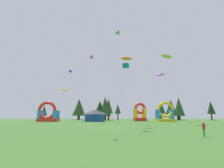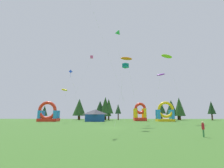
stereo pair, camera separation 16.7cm
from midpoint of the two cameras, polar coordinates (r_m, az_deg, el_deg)
ground_plane at (r=33.38m, az=-0.19°, el=-13.88°), size 120.00×120.00×0.00m
kite_pink_box at (r=60.79m, az=-6.48°, el=8.55°), size 8.99×1.02×21.82m
kite_purple_parafoil at (r=52.30m, az=15.44°, el=2.90°), size 4.07×1.71×13.97m
kite_orange_parafoil at (r=41.67m, az=4.73°, el=8.11°), size 4.46×1.81×15.59m
kite_yellow_parafoil at (r=56.51m, az=-14.94°, el=-1.82°), size 4.56×3.55×10.46m
kite_teal_box at (r=33.51m, az=4.49°, el=5.88°), size 2.83×3.14×11.83m
kite_green_delta at (r=57.09m, az=1.71°, el=16.03°), size 3.41×10.36×28.02m
kite_lime_parafoil at (r=54.06m, az=17.21°, el=8.48°), size 7.31×2.86×19.62m
kite_blue_diamond at (r=62.17m, az=-13.03°, el=3.65°), size 5.03×2.19×17.12m
person_near_camera at (r=22.55m, az=27.34°, el=-12.33°), size 0.34×0.34×1.71m
inflatable_yellow_castle at (r=67.11m, az=9.01°, el=-9.49°), size 4.43×4.50×6.59m
inflatable_orange_dome at (r=64.04m, az=16.78°, el=-9.20°), size 5.74×3.96×6.69m
inflatable_blue_arch at (r=64.84m, az=-19.72°, el=-9.18°), size 6.50×4.60×6.77m
festival_tent at (r=61.13m, az=-5.35°, el=-9.98°), size 6.25×4.13×4.04m
tree_row_0 at (r=83.44m, az=-20.76°, el=-7.98°), size 2.65×2.65×6.19m
tree_row_1 at (r=78.73m, az=-10.37°, el=-7.34°), size 5.62×5.62×8.97m
tree_row_2 at (r=74.76m, az=-3.76°, el=-7.55°), size 4.39×4.39×7.94m
tree_row_3 at (r=74.24m, az=-2.08°, el=-7.21°), size 4.85×4.85×9.54m
tree_row_4 at (r=74.03m, az=-1.00°, el=-7.14°), size 3.70×3.70×8.73m
tree_row_5 at (r=77.98m, az=2.04°, el=-8.02°), size 2.66×2.66×6.73m
tree_row_6 at (r=77.84m, az=15.59°, el=-7.39°), size 3.55×3.55×7.45m
tree_row_7 at (r=80.37m, az=18.48°, el=-7.12°), size 4.78×4.78×8.40m
tree_row_8 at (r=79.47m, az=20.79°, el=-6.80°), size 4.57×4.57×9.35m
tree_row_9 at (r=83.33m, az=20.39°, el=-7.74°), size 3.61×3.61×6.76m
tree_row_10 at (r=83.32m, az=29.26°, el=-6.61°), size 3.16×3.16×7.71m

